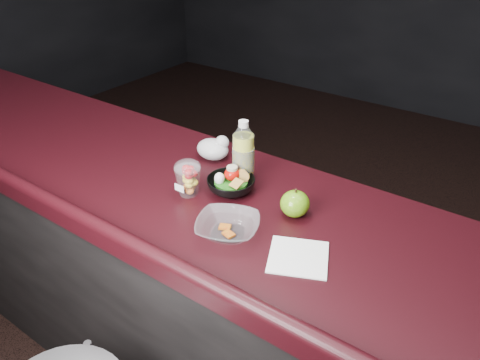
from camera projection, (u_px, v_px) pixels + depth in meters
name	position (u px, v px, depth m)	size (l,w,h in m)	color
counter	(233.00, 314.00, 1.78)	(4.06, 0.71, 1.02)	black
lemonade_bottle	(243.00, 157.00, 1.59)	(0.08, 0.08, 0.23)	#D4DF39
fruit_cup	(188.00, 177.00, 1.53)	(0.09, 0.09, 0.13)	white
green_apple	(295.00, 204.00, 1.43)	(0.09, 0.09, 0.09)	#3E750D
plastic_bag	(214.00, 148.00, 1.76)	(0.13, 0.10, 0.09)	silver
snack_bowl	(231.00, 184.00, 1.56)	(0.21, 0.21, 0.09)	black
takeout_bowl	(228.00, 227.00, 1.36)	(0.24, 0.24, 0.05)	silver
paper_napkin	(298.00, 257.00, 1.28)	(0.16, 0.16, 0.00)	white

